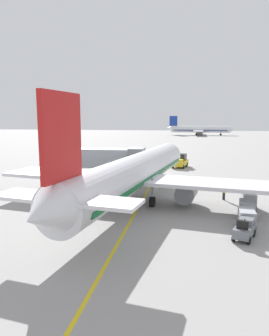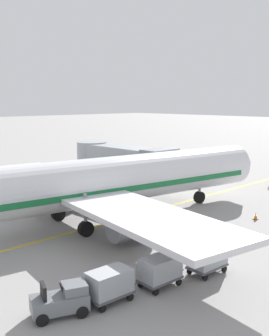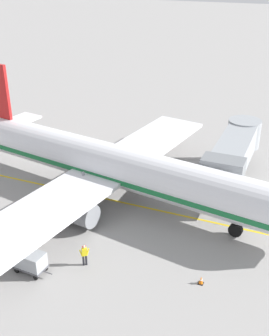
{
  "view_description": "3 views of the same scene",
  "coord_description": "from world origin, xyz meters",
  "px_view_note": "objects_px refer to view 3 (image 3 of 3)",
  "views": [
    {
      "loc": [
        4.82,
        -32.57,
        9.03
      ],
      "look_at": [
        -0.99,
        1.77,
        3.48
      ],
      "focal_mm": 33.65,
      "sensor_mm": 36.0,
      "label": 1
    },
    {
      "loc": [
        23.59,
        -18.14,
        9.5
      ],
      "look_at": [
        -1.65,
        6.2,
        3.64
      ],
      "focal_mm": 43.46,
      "sensor_mm": 36.0,
      "label": 2
    },
    {
      "loc": [
        29.76,
        15.37,
        19.65
      ],
      "look_at": [
        -1.42,
        2.15,
        2.92
      ],
      "focal_mm": 45.28,
      "sensor_mm": 36.0,
      "label": 3
    }
  ],
  "objects_px": {
    "safety_cone_nose_left": "(201,280)",
    "jet_bridge": "(235,151)",
    "baggage_cart_second_in_train": "(0,244)",
    "parked_airliner": "(114,166)",
    "ground_crew_wing_walker": "(84,254)",
    "baggage_cart_front": "(30,260)"
  },
  "relations": [
    {
      "from": "jet_bridge",
      "to": "ground_crew_wing_walker",
      "type": "distance_m",
      "value": 18.02
    },
    {
      "from": "baggage_cart_front",
      "to": "safety_cone_nose_left",
      "type": "xyz_separation_m",
      "value": [
        -3.42,
        11.27,
        -0.66
      ]
    },
    {
      "from": "ground_crew_wing_walker",
      "to": "safety_cone_nose_left",
      "type": "xyz_separation_m",
      "value": [
        -1.33,
        8.14,
        -0.66
      ]
    },
    {
      "from": "parked_airliner",
      "to": "ground_crew_wing_walker",
      "type": "xyz_separation_m",
      "value": [
        9.56,
        2.14,
        -2.23
      ]
    },
    {
      "from": "safety_cone_nose_left",
      "to": "jet_bridge",
      "type": "bearing_deg",
      "value": -176.21
    },
    {
      "from": "ground_crew_wing_walker",
      "to": "safety_cone_nose_left",
      "type": "relative_size",
      "value": 2.86
    },
    {
      "from": "ground_crew_wing_walker",
      "to": "parked_airliner",
      "type": "bearing_deg",
      "value": -167.39
    },
    {
      "from": "parked_airliner",
      "to": "baggage_cart_front",
      "type": "bearing_deg",
      "value": -4.85
    },
    {
      "from": "safety_cone_nose_left",
      "to": "baggage_cart_front",
      "type": "bearing_deg",
      "value": -73.11
    },
    {
      "from": "parked_airliner",
      "to": "safety_cone_nose_left",
      "type": "relative_size",
      "value": 63.17
    },
    {
      "from": "baggage_cart_front",
      "to": "safety_cone_nose_left",
      "type": "bearing_deg",
      "value": 106.89
    },
    {
      "from": "parked_airliner",
      "to": "baggage_cart_second_in_train",
      "type": "distance_m",
      "value": 11.89
    },
    {
      "from": "parked_airliner",
      "to": "ground_crew_wing_walker",
      "type": "relative_size",
      "value": 22.05
    },
    {
      "from": "parked_airliner",
      "to": "ground_crew_wing_walker",
      "type": "bearing_deg",
      "value": 12.61
    },
    {
      "from": "jet_bridge",
      "to": "safety_cone_nose_left",
      "type": "height_order",
      "value": "jet_bridge"
    },
    {
      "from": "parked_airliner",
      "to": "safety_cone_nose_left",
      "type": "xyz_separation_m",
      "value": [
        8.23,
        10.28,
        -2.9
      ]
    },
    {
      "from": "baggage_cart_second_in_train",
      "to": "ground_crew_wing_walker",
      "type": "height_order",
      "value": "ground_crew_wing_walker"
    },
    {
      "from": "safety_cone_nose_left",
      "to": "ground_crew_wing_walker",
      "type": "bearing_deg",
      "value": -80.74
    },
    {
      "from": "baggage_cart_second_in_train",
      "to": "ground_crew_wing_walker",
      "type": "bearing_deg",
      "value": 102.56
    },
    {
      "from": "baggage_cart_second_in_train",
      "to": "safety_cone_nose_left",
      "type": "xyz_separation_m",
      "value": [
        -2.71,
        14.37,
        -0.66
      ]
    },
    {
      "from": "baggage_cart_front",
      "to": "baggage_cart_second_in_train",
      "type": "height_order",
      "value": "same"
    },
    {
      "from": "baggage_cart_front",
      "to": "jet_bridge",
      "type": "bearing_deg",
      "value": 150.89
    }
  ]
}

